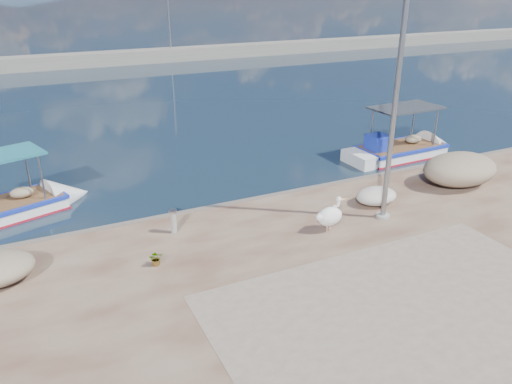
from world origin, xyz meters
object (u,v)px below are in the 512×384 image
object	(u,v)px
boat_right	(400,152)
pelican	(330,216)
lamp_post	(393,115)
bollard_near	(173,220)
boat_left	(4,212)

from	to	relation	value
boat_right	pelican	distance (m)	9.33
pelican	lamp_post	world-z (taller)	lamp_post
boat_right	lamp_post	xyz separation A→B (m)	(-5.42, -5.48, 3.59)
bollard_near	boat_right	bearing A→B (deg)	17.36
boat_right	pelican	xyz separation A→B (m)	(-7.46, -5.55, 0.79)
boat_left	pelican	xyz separation A→B (m)	(8.87, -6.43, 0.80)
boat_left	lamp_post	size ratio (longest dim) A/B	0.80
boat_right	bollard_near	xyz separation A→B (m)	(-11.70, -3.66, 0.69)
pelican	bollard_near	xyz separation A→B (m)	(-4.24, 1.89, -0.10)
lamp_post	boat_right	bearing A→B (deg)	45.33
boat_right	lamp_post	distance (m)	8.50
pelican	boat_right	bearing A→B (deg)	35.75
lamp_post	bollard_near	world-z (taller)	lamp_post
boat_right	pelican	size ratio (longest dim) A/B	5.19
pelican	lamp_post	xyz separation A→B (m)	(2.04, 0.07, 2.80)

